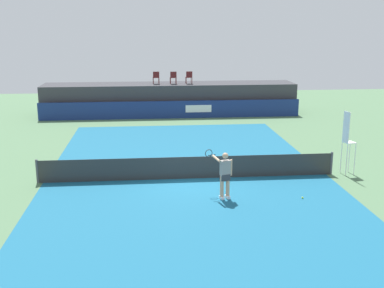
{
  "coord_description": "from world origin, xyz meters",
  "views": [
    {
      "loc": [
        -1.69,
        -19.22,
        6.32
      ],
      "look_at": [
        0.34,
        2.0,
        1.0
      ],
      "focal_mm": 44.92,
      "sensor_mm": 36.0,
      "label": 1
    }
  ],
  "objects": [
    {
      "name": "ground_plane",
      "position": [
        0.0,
        3.0,
        0.0
      ],
      "size": [
        48.0,
        48.0,
        0.0
      ],
      "primitive_type": "plane",
      "color": "#4C704C"
    },
    {
      "name": "court_inner",
      "position": [
        0.0,
        0.0,
        0.0
      ],
      "size": [
        12.0,
        22.0,
        0.0
      ],
      "primitive_type": "cube",
      "color": "#16597A",
      "rests_on": "ground"
    },
    {
      "name": "sponsor_wall",
      "position": [
        0.01,
        13.5,
        0.6
      ],
      "size": [
        18.0,
        0.22,
        1.2
      ],
      "color": "navy",
      "rests_on": "ground"
    },
    {
      "name": "spectator_platform",
      "position": [
        0.0,
        15.3,
        1.1
      ],
      "size": [
        18.0,
        2.8,
        2.2
      ],
      "primitive_type": "cube",
      "color": "#38383D",
      "rests_on": "ground"
    },
    {
      "name": "spectator_chair_far_left",
      "position": [
        -0.98,
        15.06,
        2.69
      ],
      "size": [
        0.46,
        0.46,
        0.89
      ],
      "color": "#561919",
      "rests_on": "spectator_platform"
    },
    {
      "name": "spectator_chair_left",
      "position": [
        0.24,
        14.93,
        2.69
      ],
      "size": [
        0.46,
        0.46,
        0.89
      ],
      "color": "#561919",
      "rests_on": "spectator_platform"
    },
    {
      "name": "spectator_chair_center",
      "position": [
        1.36,
        14.97,
        2.69
      ],
      "size": [
        0.47,
        0.47,
        0.89
      ],
      "color": "#561919",
      "rests_on": "spectator_platform"
    },
    {
      "name": "umpire_chair",
      "position": [
        6.82,
        -0.02,
        1.59
      ],
      "size": [
        0.52,
        0.52,
        2.76
      ],
      "color": "white",
      "rests_on": "ground"
    },
    {
      "name": "tennis_net",
      "position": [
        0.0,
        0.0,
        0.47
      ],
      "size": [
        12.4,
        0.02,
        0.95
      ],
      "primitive_type": "cube",
      "color": "#2D2D2D",
      "rests_on": "ground"
    },
    {
      "name": "net_post_near",
      "position": [
        -6.2,
        0.0,
        0.5
      ],
      "size": [
        0.1,
        0.1,
        1.0
      ],
      "primitive_type": "cylinder",
      "color": "#4C4C51",
      "rests_on": "ground"
    },
    {
      "name": "net_post_far",
      "position": [
        6.2,
        0.0,
        0.5
      ],
      "size": [
        0.1,
        0.1,
        1.0
      ],
      "primitive_type": "cylinder",
      "color": "#4C4C51",
      "rests_on": "ground"
    },
    {
      "name": "tennis_player",
      "position": [
        1.12,
        -2.48,
        0.96
      ],
      "size": [
        0.92,
        1.11,
        1.77
      ],
      "color": "white",
      "rests_on": "court_inner"
    },
    {
      "name": "tennis_ball",
      "position": [
        4.03,
        -2.79,
        0.04
      ],
      "size": [
        0.07,
        0.07,
        0.07
      ],
      "primitive_type": "sphere",
      "color": "#D8EA33",
      "rests_on": "court_inner"
    }
  ]
}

